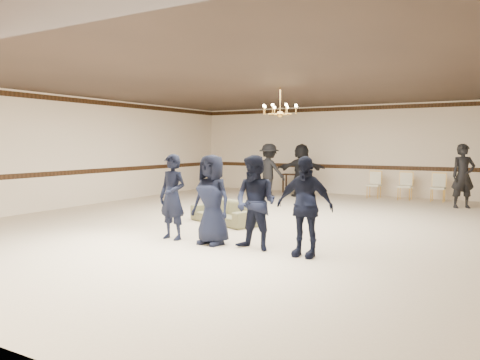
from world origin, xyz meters
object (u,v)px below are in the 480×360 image
at_px(settee, 225,212).
at_px(adult_right, 463,176).
at_px(console_table, 294,183).
at_px(boy_a, 172,197).
at_px(banquet_chair_right, 438,188).
at_px(boy_b, 212,200).
at_px(boy_c, 255,203).
at_px(boy_d, 304,206).
at_px(adult_left, 269,170).
at_px(adult_mid, 301,170).
at_px(banquet_chair_left, 374,185).
at_px(chandelier, 280,101).
at_px(banquet_chair_mid, 405,186).

height_order(settee, adult_right, adult_right).
bearing_deg(console_table, settee, -81.57).
height_order(boy_a, banquet_chair_right, boy_a).
distance_m(boy_b, adult_right, 8.35).
distance_m(boy_a, boy_c, 1.80).
distance_m(boy_a, boy_d, 2.70).
height_order(adult_left, adult_mid, same).
bearing_deg(adult_right, boy_b, -146.35).
distance_m(settee, console_table, 7.02).
distance_m(boy_a, adult_right, 8.77).
bearing_deg(boy_c, banquet_chair_left, 97.18).
distance_m(boy_a, adult_mid, 7.99).
bearing_deg(chandelier, adult_left, 119.89).
bearing_deg(banquet_chair_left, banquet_chair_right, 5.42).
distance_m(adult_right, banquet_chair_right, 1.48).
xyz_separation_m(banquet_chair_mid, banquet_chair_right, (1.00, 0.00, 0.00)).
xyz_separation_m(boy_b, banquet_chair_left, (0.75, 8.72, -0.37)).
relative_size(chandelier, adult_mid, 0.51).
xyz_separation_m(boy_d, settee, (-2.78, 2.01, -0.56)).
relative_size(banquet_chair_mid, console_table, 1.06).
distance_m(adult_mid, adult_right, 5.12).
bearing_deg(banquet_chair_mid, banquet_chair_left, -178.77).
distance_m(settee, adult_left, 5.49).
relative_size(adult_left, banquet_chair_right, 2.05).
height_order(boy_c, adult_right, adult_right).
relative_size(adult_mid, console_table, 2.16).
relative_size(adult_left, console_table, 2.16).
xyz_separation_m(adult_left, adult_mid, (0.90, 0.70, 0.00)).
xyz_separation_m(boy_b, console_table, (-2.25, 8.92, -0.46)).
bearing_deg(adult_left, boy_a, 109.44).
relative_size(boy_d, adult_mid, 0.89).
height_order(banquet_chair_mid, console_table, banquet_chair_mid).
relative_size(boy_a, adult_right, 0.89).
bearing_deg(chandelier, boy_c, -71.35).
relative_size(chandelier, boy_c, 0.57).
height_order(adult_left, banquet_chair_right, adult_left).
bearing_deg(adult_mid, adult_right, 145.09).
bearing_deg(console_table, boy_b, -77.85).
bearing_deg(banquet_chair_mid, boy_c, -94.36).
bearing_deg(settee, banquet_chair_right, 81.39).
xyz_separation_m(boy_b, settee, (-0.98, 2.01, -0.56)).
xyz_separation_m(boy_a, adult_left, (-1.56, 7.26, 0.10)).
relative_size(banquet_chair_mid, banquet_chair_right, 1.00).
distance_m(banquet_chair_left, banquet_chair_right, 2.00).
distance_m(chandelier, banquet_chair_left, 5.89).
xyz_separation_m(boy_c, settee, (-1.88, 2.01, -0.56)).
xyz_separation_m(adult_mid, banquet_chair_left, (2.31, 0.76, -0.47)).
height_order(settee, banquet_chair_mid, banquet_chair_mid).
relative_size(adult_right, banquet_chair_left, 2.05).
bearing_deg(boy_b, banquet_chair_left, 91.16).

